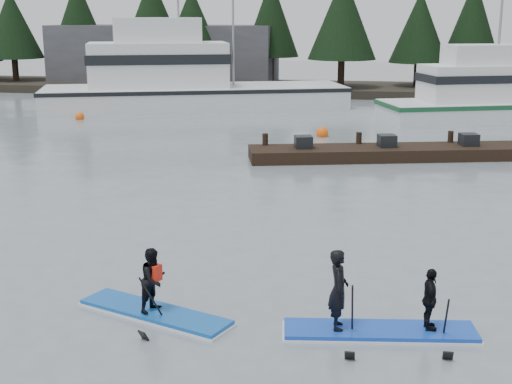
% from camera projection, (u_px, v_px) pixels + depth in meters
% --- Properties ---
extents(ground, '(160.00, 160.00, 0.00)m').
position_uv_depth(ground, '(206.00, 318.00, 14.17)').
color(ground, slate).
rests_on(ground, ground).
extents(far_shore, '(70.00, 8.00, 0.60)m').
position_uv_depth(far_shore, '(335.00, 89.00, 54.27)').
color(far_shore, '#2D281E').
rests_on(far_shore, ground).
extents(treeline, '(60.00, 4.00, 8.00)m').
position_uv_depth(treeline, '(335.00, 93.00, 54.34)').
color(treeline, black).
rests_on(treeline, ground).
extents(waterfront_building, '(18.00, 6.00, 5.00)m').
position_uv_depth(waterfront_building, '(164.00, 57.00, 57.92)').
color(waterfront_building, '#4C4C51').
rests_on(waterfront_building, ground).
extents(fishing_boat_large, '(19.73, 11.18, 10.59)m').
position_uv_depth(fishing_boat_large, '(186.00, 95.00, 45.48)').
color(fishing_boat_large, white).
rests_on(fishing_boat_large, ground).
extents(fishing_boat_medium, '(14.64, 8.52, 8.45)m').
position_uv_depth(fishing_boat_medium, '(498.00, 109.00, 40.48)').
color(fishing_boat_medium, white).
rests_on(fishing_boat_medium, ground).
extents(floating_dock, '(15.44, 5.82, 0.51)m').
position_uv_depth(floating_dock, '(433.00, 152.00, 29.82)').
color(floating_dock, black).
rests_on(floating_dock, ground).
extents(buoy_a, '(0.51, 0.51, 0.51)m').
position_uv_depth(buoy_a, '(80.00, 119.00, 40.90)').
color(buoy_a, '#FF5C0C').
rests_on(buoy_a, ground).
extents(buoy_b, '(0.61, 0.61, 0.61)m').
position_uv_depth(buoy_b, '(322.00, 136.00, 35.14)').
color(buoy_b, '#FF5C0C').
rests_on(buoy_b, ground).
extents(paddleboard_solo, '(3.36, 1.94, 1.86)m').
position_uv_depth(paddleboard_solo, '(154.00, 294.00, 14.16)').
color(paddleboard_solo, '#1255AE').
rests_on(paddleboard_solo, ground).
extents(paddleboard_duo, '(3.68, 1.41, 2.14)m').
position_uv_depth(paddleboard_duo, '(379.00, 309.00, 13.31)').
color(paddleboard_duo, blue).
rests_on(paddleboard_duo, ground).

